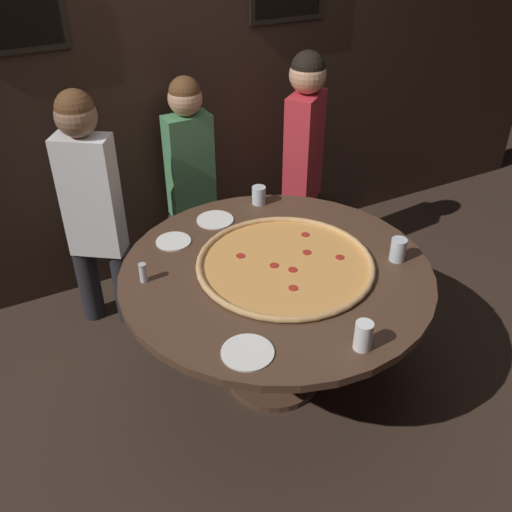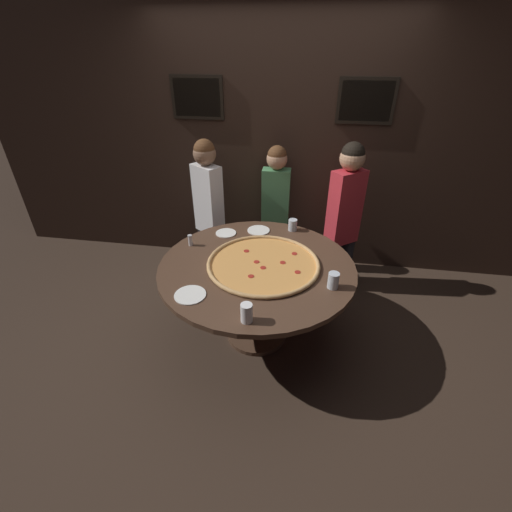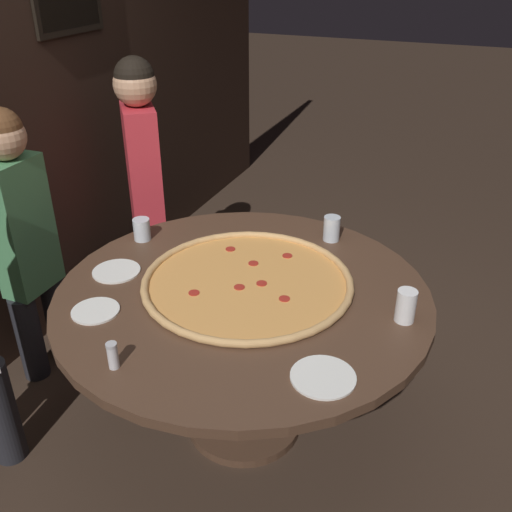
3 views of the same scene
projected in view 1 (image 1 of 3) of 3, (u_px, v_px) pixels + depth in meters
ground_plane at (274, 377)px, 3.18m from camera, size 24.00×24.00×0.00m
back_wall at (168, 77)px, 3.44m from camera, size 6.40×0.08×2.60m
dining_table at (276, 291)px, 2.84m from camera, size 1.52×1.52×0.74m
giant_pizza at (285, 264)px, 2.77m from camera, size 0.87×0.87×0.03m
drink_cup_far_left at (363, 336)px, 2.27m from camera, size 0.07×0.07×0.13m
drink_cup_centre_back at (259, 195)px, 3.28m from camera, size 0.08×0.08×0.10m
drink_cup_beside_pizza at (398, 250)px, 2.80m from camera, size 0.08×0.08×0.12m
white_plate_near_front at (248, 352)px, 2.28m from camera, size 0.22×0.22×0.01m
white_plate_right_side at (174, 241)px, 2.96m from camera, size 0.18×0.18×0.01m
white_plate_far_back at (215, 220)px, 3.14m from camera, size 0.20×0.20×0.01m
condiment_shaker at (143, 273)px, 2.65m from camera, size 0.04×0.04×0.10m
diner_side_right at (92, 201)px, 3.15m from camera, size 0.37×0.31×1.45m
diner_far_left at (190, 170)px, 3.58m from camera, size 0.34×0.20×1.37m
diner_centre_back at (304, 154)px, 3.63m from camera, size 0.37×0.33×1.49m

